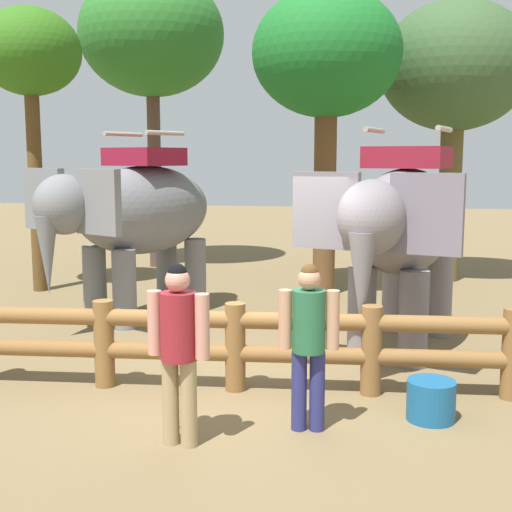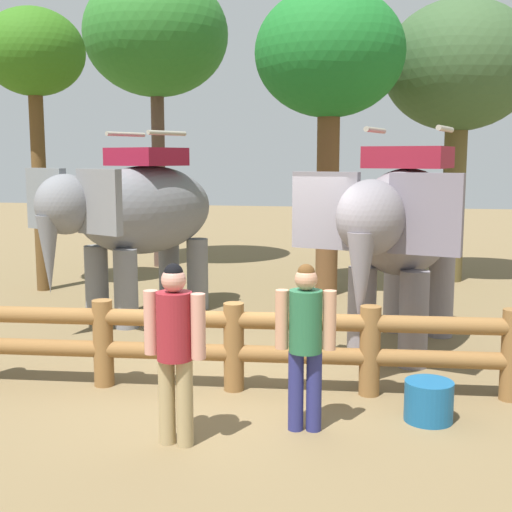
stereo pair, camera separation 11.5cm
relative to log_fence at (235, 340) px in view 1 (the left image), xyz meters
The scene contains 11 objects.
ground_plane 0.62m from the log_fence, 90.00° to the left, with size 60.00×60.00×0.00m, color brown.
log_fence is the anchor object (origin of this frame).
elephant_near_left 4.23m from the log_fence, 125.84° to the left, with size 2.88×3.73×3.17m.
elephant_center 3.04m from the log_fence, 45.80° to the left, with size 2.48×3.77×3.15m.
tourist_woman_in_black 1.67m from the log_fence, 97.69° to the right, with size 0.62×0.39×1.76m.
tourist_man_in_blue 1.46m from the log_fence, 47.22° to the right, with size 0.60×0.36×1.70m.
tree_far_left 7.13m from the log_fence, 84.00° to the left, with size 2.88×2.88×5.94m.
tree_back_center 9.43m from the log_fence, 67.81° to the left, with size 3.25×3.25×6.06m.
tree_far_right 10.75m from the log_fence, 113.64° to the left, with size 3.50×3.50×7.17m.
tree_deep_back 8.44m from the log_fence, 134.62° to the left, with size 2.02×2.02×5.66m.
feed_bucket 2.31m from the log_fence, 14.22° to the right, with size 0.51×0.51×0.43m.
Camera 1 is at (1.55, -7.69, 2.74)m, focal length 47.53 mm.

